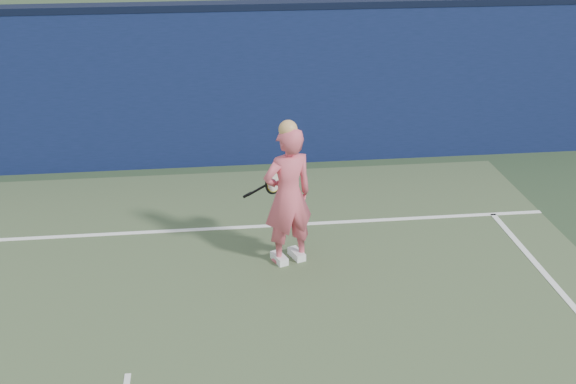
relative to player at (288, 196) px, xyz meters
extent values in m
cube|color=#0D1839|center=(-1.78, 3.45, 0.37)|extent=(24.00, 0.40, 2.50)
cube|color=black|center=(-1.78, 3.45, 1.67)|extent=(24.00, 0.42, 0.10)
imported|color=#D85465|center=(0.00, 0.00, -0.01)|extent=(0.74, 0.61, 1.74)
sphere|color=tan|center=(0.00, 0.00, 0.83)|extent=(0.22, 0.22, 0.22)
cube|color=white|center=(0.11, 0.04, -0.83)|extent=(0.21, 0.30, 0.10)
cube|color=white|center=(-0.11, -0.04, -0.83)|extent=(0.21, 0.30, 0.10)
torus|color=black|center=(-0.12, 0.43, 0.00)|extent=(0.27, 0.23, 0.31)
torus|color=#C5C612|center=(-0.12, 0.43, 0.00)|extent=(0.22, 0.19, 0.25)
cylinder|color=beige|center=(-0.12, 0.43, 0.00)|extent=(0.21, 0.18, 0.25)
cylinder|color=black|center=(-0.34, 0.36, -0.06)|extent=(0.26, 0.16, 0.10)
cylinder|color=black|center=(-0.47, 0.31, -0.11)|extent=(0.13, 0.09, 0.07)
cube|color=white|center=(-1.78, 0.95, -0.87)|extent=(11.00, 0.08, 0.01)
camera|label=1|loc=(-0.91, -7.80, 3.52)|focal=45.00mm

